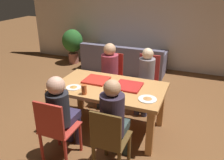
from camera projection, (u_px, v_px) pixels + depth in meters
name	position (u px, v px, depth m)	size (l,w,h in m)	color
ground_plane	(110.00, 127.00, 3.86)	(20.00, 20.00, 0.00)	brown
back_wall	(156.00, 15.00, 6.01)	(7.50, 0.12, 2.84)	beige
dining_table	(110.00, 93.00, 3.61)	(1.66, 0.95, 0.75)	tan
chair_0	(110.00, 141.00, 2.78)	(0.39, 0.44, 0.91)	brown
person_0	(114.00, 118.00, 2.81)	(0.29, 0.50, 1.23)	#32423F
chair_1	(147.00, 80.00, 4.35)	(0.40, 0.42, 0.98)	#AF312D
person_1	(146.00, 76.00, 4.16)	(0.28, 0.50, 1.16)	#31314E
chair_2	(112.00, 75.00, 4.59)	(0.41, 0.42, 0.94)	#B52A1F
person_2	(108.00, 69.00, 4.39)	(0.32, 0.54, 1.17)	#343C46
chair_3	(56.00, 128.00, 2.97)	(0.42, 0.44, 0.91)	#B73329
person_3	(62.00, 109.00, 3.03)	(0.29, 0.52, 1.18)	#342B49
pizza_box_0	(128.00, 86.00, 3.53)	(0.39, 0.39, 0.03)	red
pizza_box_1	(96.00, 80.00, 3.74)	(0.37, 0.37, 0.03)	red
plate_0	(147.00, 99.00, 3.16)	(0.25, 0.25, 0.03)	white
plate_1	(73.00, 87.00, 3.50)	(0.22, 0.22, 0.03)	white
drinking_glass_0	(121.00, 96.00, 3.13)	(0.06, 0.06, 0.12)	#D9C968
drinking_glass_1	(84.00, 90.00, 3.29)	(0.08, 0.08, 0.14)	#B95226
couch	(123.00, 61.00, 6.15)	(2.15, 0.79, 0.73)	slate
potted_plant	(73.00, 42.00, 6.63)	(0.58, 0.58, 0.97)	#B96C5B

